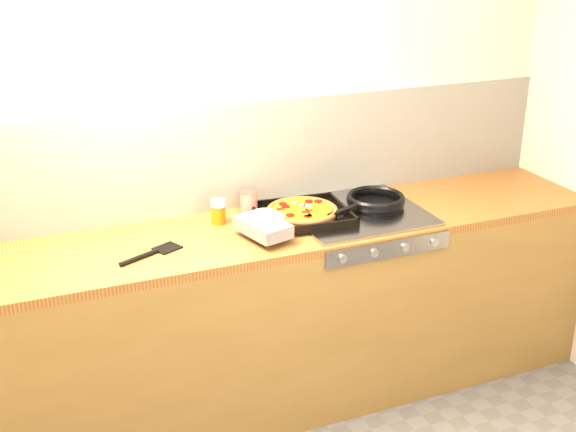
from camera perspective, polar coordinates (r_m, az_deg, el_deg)
name	(u,v)px	position (r m, az deg, el deg)	size (l,w,h in m)	color
room_shell	(243,156)	(3.35, -3.60, 4.77)	(3.20, 3.20, 3.20)	white
counter_run	(267,317)	(3.38, -1.71, -8.00)	(3.20, 0.62, 0.90)	olive
stovetop	(356,213)	(3.35, 5.42, 0.26)	(0.60, 0.56, 0.02)	gray
pizza_on_tray	(291,215)	(3.20, 0.23, 0.05)	(0.56, 0.47, 0.07)	black
frying_pan	(375,201)	(3.40, 6.87, 1.18)	(0.48, 0.36, 0.05)	black
tomato_can	(249,203)	(3.32, -3.11, 1.07)	(0.09, 0.09, 0.11)	#A70D0D
juice_glass	(218,211)	(3.22, -5.52, 0.36)	(0.07, 0.07, 0.11)	orange
wooden_spoon	(283,205)	(3.41, -0.41, 0.84)	(0.30, 0.08, 0.02)	tan
black_spatula	(151,253)	(2.97, -10.77, -2.92)	(0.28, 0.17, 0.02)	black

